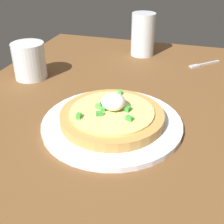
{
  "coord_description": "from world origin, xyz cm",
  "views": [
    {
      "loc": [
        -46.21,
        -16.27,
        33.48
      ],
      "look_at": [
        -0.77,
        -2.65,
        5.19
      ],
      "focal_mm": 46.65,
      "sensor_mm": 36.0,
      "label": 1
    }
  ],
  "objects_px": {
    "pizza": "(112,115)",
    "cup_far": "(142,37)",
    "plate": "(112,123)",
    "cup_near": "(29,61)",
    "fork": "(202,64)"
  },
  "relations": [
    {
      "from": "pizza",
      "to": "cup_far",
      "type": "bearing_deg",
      "value": 4.06
    },
    {
      "from": "plate",
      "to": "cup_far",
      "type": "relative_size",
      "value": 2.14
    },
    {
      "from": "plate",
      "to": "pizza",
      "type": "relative_size",
      "value": 1.36
    },
    {
      "from": "plate",
      "to": "cup_near",
      "type": "xyz_separation_m",
      "value": [
        0.16,
        0.27,
        0.04
      ]
    },
    {
      "from": "plate",
      "to": "pizza",
      "type": "xyz_separation_m",
      "value": [
        0.0,
        0.0,
        0.02
      ]
    },
    {
      "from": "plate",
      "to": "fork",
      "type": "xyz_separation_m",
      "value": [
        0.38,
        -0.16,
        -0.0
      ]
    },
    {
      "from": "plate",
      "to": "cup_near",
      "type": "relative_size",
      "value": 2.96
    },
    {
      "from": "pizza",
      "to": "fork",
      "type": "relative_size",
      "value": 2.36
    },
    {
      "from": "plate",
      "to": "cup_far",
      "type": "distance_m",
      "value": 0.42
    },
    {
      "from": "plate",
      "to": "pizza",
      "type": "height_order",
      "value": "pizza"
    },
    {
      "from": "fork",
      "to": "plate",
      "type": "bearing_deg",
      "value": 24.01
    },
    {
      "from": "cup_far",
      "to": "fork",
      "type": "height_order",
      "value": "cup_far"
    },
    {
      "from": "pizza",
      "to": "cup_near",
      "type": "bearing_deg",
      "value": 59.2
    },
    {
      "from": "cup_far",
      "to": "cup_near",
      "type": "bearing_deg",
      "value": 136.93
    },
    {
      "from": "fork",
      "to": "cup_near",
      "type": "bearing_deg",
      "value": -16.32
    }
  ]
}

